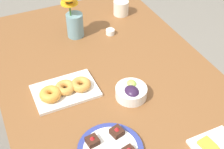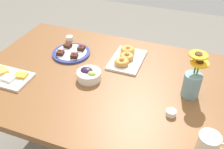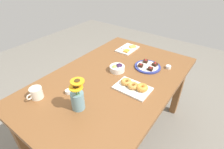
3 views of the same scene
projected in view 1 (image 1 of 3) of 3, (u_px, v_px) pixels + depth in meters
dining_table at (112, 94)px, 1.50m from camera, size 1.60×1.00×0.74m
coffee_mug at (121, 7)px, 1.87m from camera, size 0.13×0.09×0.09m
grape_bowl at (131, 92)px, 1.34m from camera, size 0.14×0.14×0.07m
croissant_platter at (65, 90)px, 1.37m from camera, size 0.19×0.28×0.05m
jam_cup_honey at (110, 32)px, 1.73m from camera, size 0.05×0.05×0.03m
dessert_plate at (110, 149)px, 1.14m from camera, size 0.25×0.25×0.05m
flower_vase at (74, 22)px, 1.67m from camera, size 0.10×0.11×0.25m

